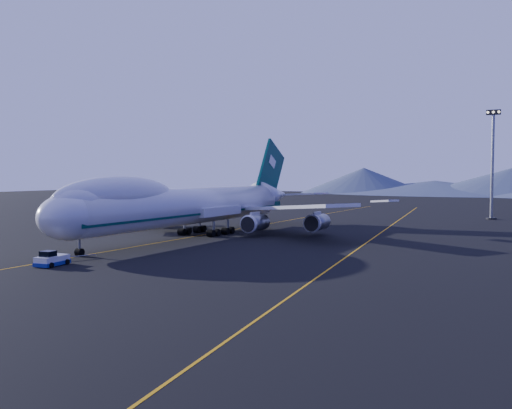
% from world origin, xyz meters
% --- Properties ---
extents(ground, '(500.00, 500.00, 0.00)m').
position_xyz_m(ground, '(0.00, 0.00, 0.00)').
color(ground, black).
rests_on(ground, ground).
extents(taxiway_line_main, '(0.25, 220.00, 0.01)m').
position_xyz_m(taxiway_line_main, '(0.00, 0.00, 0.01)').
color(taxiway_line_main, orange).
rests_on(taxiway_line_main, ground).
extents(taxiway_line_side, '(28.08, 198.09, 0.01)m').
position_xyz_m(taxiway_line_side, '(30.00, 10.00, 0.01)').
color(taxiway_line_side, orange).
rests_on(taxiway_line_side, ground).
extents(boeing_747, '(59.62, 72.43, 19.37)m').
position_xyz_m(boeing_747, '(0.00, 0.03, 5.81)').
color(boeing_747, silver).
rests_on(boeing_747, ground).
extents(pushback_tug, '(2.93, 4.60, 1.90)m').
position_xyz_m(pushback_tug, '(3.00, -34.01, 0.60)').
color(pushback_tug, silver).
rests_on(pushback_tug, ground).
extents(floodlight_mast, '(3.35, 2.52, 27.15)m').
position_xyz_m(floodlight_mast, '(43.33, 68.59, 13.76)').
color(floodlight_mast, black).
rests_on(floodlight_mast, ground).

